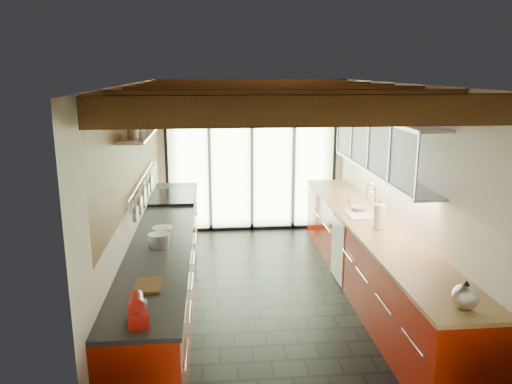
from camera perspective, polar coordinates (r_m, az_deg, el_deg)
ground at (r=6.37m, az=1.64°, el=-11.82°), size 5.50×5.50×0.00m
room_shell at (r=5.85m, az=1.75°, el=2.94°), size 5.50×5.50×5.50m
ceiling_beams at (r=6.13m, az=1.36°, el=11.05°), size 3.14×5.06×4.90m
glass_door at (r=8.50m, az=-0.48°, el=6.40°), size 2.95×0.10×2.90m
left_counter at (r=6.17m, az=-10.29°, el=-8.26°), size 0.68×5.00×0.92m
range_stove at (r=7.53m, az=-9.39°, el=-4.05°), size 0.66×0.90×0.97m
right_counter at (r=6.46m, az=13.05°, el=-7.38°), size 0.68×5.00×0.92m
sink_assembly at (r=6.67m, az=12.34°, el=-2.15°), size 0.45×0.52×0.43m
upper_cabinets_right at (r=6.43m, az=14.23°, el=5.29°), size 0.34×3.00×3.00m
left_wall_fixtures at (r=6.00m, az=-12.56°, el=4.75°), size 0.28×2.60×0.96m
stand_mixer at (r=3.91m, az=-13.34°, el=-13.05°), size 0.19×0.28×0.24m
pot_large at (r=5.43m, az=-11.01°, el=-5.44°), size 0.29×0.29×0.14m
pot_small at (r=5.81m, az=-10.63°, el=-4.41°), size 0.31×0.31×0.09m
cutting_board at (r=4.51m, az=-12.21°, el=-10.40°), size 0.23×0.32×0.03m
kettle at (r=4.34m, az=22.79°, el=-10.84°), size 0.23×0.27×0.25m
paper_towel at (r=6.09m, az=13.91°, el=-2.75°), size 0.16×0.16×0.35m
soap_bottle at (r=7.18m, az=10.86°, el=-0.58°), size 0.08×0.08×0.16m
bowl at (r=6.85m, az=11.70°, el=-1.81°), size 0.22×0.22×0.05m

